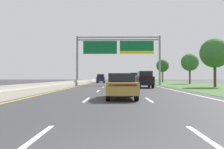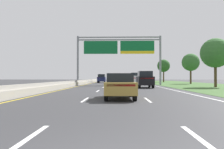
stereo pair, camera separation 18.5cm
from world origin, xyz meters
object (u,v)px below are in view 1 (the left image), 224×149
car_black_right_lane_suv (145,79)px  car_blue_centre_lane_sedan (116,80)px  car_navy_left_lane_suv (101,78)px  roadside_tree_distant (163,66)px  pickup_truck_white (136,79)px  overhead_sign_gantry (118,50)px  car_gold_centre_lane_sedan (121,86)px  roadside_tree_mid (215,53)px  roadside_tree_far (190,62)px

car_black_right_lane_suv → car_blue_centre_lane_sedan: car_black_right_lane_suv is taller
car_navy_left_lane_suv → roadside_tree_distant: (16.46, 6.81, 3.40)m
pickup_truck_white → roadside_tree_distant: (9.14, 21.24, 3.42)m
car_navy_left_lane_suv → overhead_sign_gantry: bearing=-164.8°
pickup_truck_white → car_blue_centre_lane_sedan: 11.06m
overhead_sign_gantry → car_blue_centre_lane_sedan: 13.18m
car_gold_centre_lane_sedan → car_navy_left_lane_suv: car_navy_left_lane_suv is taller
car_blue_centre_lane_sedan → roadside_tree_distant: 17.00m
pickup_truck_white → car_blue_centre_lane_sedan: (-3.51, 10.49, -0.26)m
roadside_tree_mid → car_gold_centre_lane_sedan: bearing=-127.2°
car_blue_centre_lane_sedan → roadside_tree_mid: bearing=-148.0°
car_blue_centre_lane_sedan → car_gold_centre_lane_sedan: bearing=-178.8°
car_blue_centre_lane_sedan → pickup_truck_white: bearing=-160.7°
overhead_sign_gantry → car_gold_centre_lane_sedan: size_ratio=3.39×
overhead_sign_gantry → roadside_tree_mid: bearing=-37.4°
car_black_right_lane_suv → car_navy_left_lane_suv: bearing=15.4°
car_black_right_lane_suv → roadside_tree_mid: bearing=-80.3°
car_navy_left_lane_suv → roadside_tree_far: 21.26m
car_navy_left_lane_suv → roadside_tree_far: size_ratio=0.76×
car_gold_centre_lane_sedan → car_blue_centre_lane_sedan: same height
roadside_tree_distant → car_navy_left_lane_suv: bearing=-157.5°
overhead_sign_gantry → roadside_tree_far: (14.73, 6.74, -1.84)m
car_black_right_lane_suv → roadside_tree_far: roadside_tree_far is taller
pickup_truck_white → roadside_tree_distant: size_ratio=0.87×
overhead_sign_gantry → car_gold_centre_lane_sedan: bearing=-90.2°
pickup_truck_white → roadside_tree_mid: (9.73, -11.40, 3.52)m
pickup_truck_white → roadside_tree_distant: roadside_tree_distant is taller
roadside_tree_distant → car_black_right_lane_suv: bearing=-104.8°
pickup_truck_white → roadside_tree_far: roadside_tree_far is taller
car_black_right_lane_suv → car_blue_centre_lane_sedan: 23.76m
car_black_right_lane_suv → roadside_tree_far: (11.47, 18.22, 3.31)m
car_navy_left_lane_suv → roadside_tree_mid: (17.05, -25.83, 3.50)m
car_navy_left_lane_suv → roadside_tree_distant: size_ratio=0.76×
overhead_sign_gantry → pickup_truck_white: 6.25m
roadside_tree_mid → car_black_right_lane_suv: bearing=-170.6°
car_gold_centre_lane_sedan → roadside_tree_mid: (13.00, 17.14, 3.78)m
overhead_sign_gantry → roadside_tree_distant: (12.32, 22.76, -1.75)m
pickup_truck_white → car_black_right_lane_suv: size_ratio=1.15×
overhead_sign_gantry → car_navy_left_lane_suv: overhead_sign_gantry is taller
car_gold_centre_lane_sedan → car_navy_left_lane_suv: size_ratio=0.94×
car_black_right_lane_suv → roadside_tree_mid: size_ratio=0.71×
roadside_tree_far → overhead_sign_gantry: bearing=-155.4°
overhead_sign_gantry → roadside_tree_mid: 16.34m
car_black_right_lane_suv → roadside_tree_distant: size_ratio=0.75×
pickup_truck_white → roadside_tree_mid: bearing=-140.4°
overhead_sign_gantry → pickup_truck_white: overhead_sign_gantry is taller
pickup_truck_white → car_blue_centre_lane_sedan: pickup_truck_white is taller
car_blue_centre_lane_sedan → roadside_tree_mid: (13.24, -21.89, 3.78)m
roadside_tree_far → roadside_tree_distant: bearing=98.6°
pickup_truck_white → roadside_tree_distant: bearing=-24.2°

